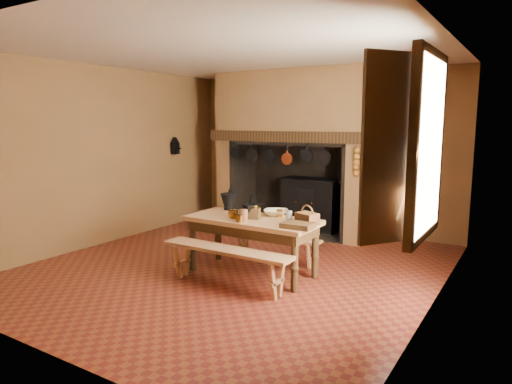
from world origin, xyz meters
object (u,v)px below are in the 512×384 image
at_px(mixing_bowl, 276,213).
at_px(wicker_basket, 307,218).
at_px(coffee_grinder, 254,212).
at_px(iron_range, 311,204).
at_px(bench_front, 226,258).
at_px(work_table, 252,227).

height_order(mixing_bowl, wicker_basket, wicker_basket).
relative_size(coffee_grinder, wicker_basket, 0.72).
distance_m(iron_range, bench_front, 3.15).
bearing_deg(work_table, mixing_bowl, 58.85).
distance_m(iron_range, work_table, 2.59).
height_order(bench_front, wicker_basket, wicker_basket).
xyz_separation_m(work_table, wicker_basket, (0.74, 0.04, 0.19)).
relative_size(iron_range, wicker_basket, 5.50).
relative_size(work_table, coffee_grinder, 8.00).
relative_size(iron_range, mixing_bowl, 5.06).
bearing_deg(wicker_basket, coffee_grinder, -156.16).
relative_size(coffee_grinder, mixing_bowl, 0.67).
height_order(iron_range, bench_front, iron_range).
relative_size(work_table, bench_front, 1.00).
height_order(work_table, coffee_grinder, coffee_grinder).
bearing_deg(wicker_basket, iron_range, 132.97).
relative_size(iron_range, work_table, 0.95).
xyz_separation_m(iron_range, mixing_bowl, (0.55, -2.26, 0.28)).
xyz_separation_m(bench_front, mixing_bowl, (0.18, 0.86, 0.42)).
bearing_deg(coffee_grinder, wicker_basket, -15.54).
height_order(work_table, bench_front, work_table).
bearing_deg(iron_range, mixing_bowl, -76.32).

